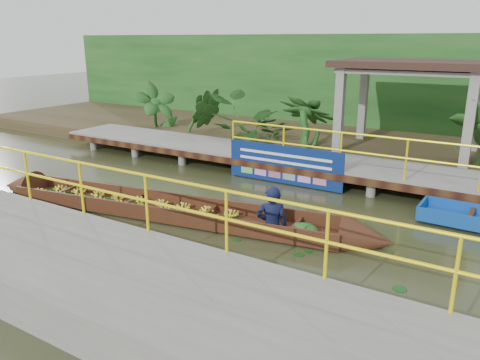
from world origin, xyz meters
The scene contains 9 objects.
ground centered at (0.00, 0.00, 0.00)m, with size 80.00×80.00×0.00m, color #2B2E17.
land_strip centered at (0.00, 7.50, 0.23)m, with size 30.00×8.00×0.45m, color #302618.
far_dock centered at (0.02, 3.43, 0.48)m, with size 16.00×2.06×1.66m.
near_dock centered at (1.00, -4.20, 0.30)m, with size 18.00×2.40×1.73m.
pavilion centered at (3.00, 6.30, 2.82)m, with size 4.40×3.00×3.00m.
foliage_backdrop centered at (0.00, 10.00, 2.00)m, with size 30.00×0.80×4.00m, color #164415.
vendor_boat centered at (-0.17, -0.95, 0.26)m, with size 9.76×2.48×2.21m.
blue_banner centered at (0.67, 2.48, 0.56)m, with size 3.36×0.04×1.05m.
tropical_plants centered at (-0.11, 5.30, 1.39)m, with size 14.51×1.51×1.88m.
Camera 1 is at (5.99, -8.56, 3.80)m, focal length 35.00 mm.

